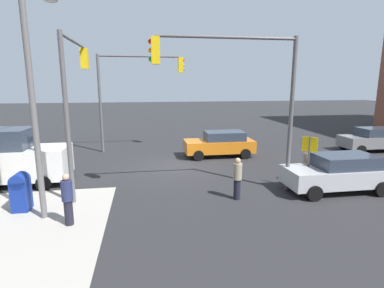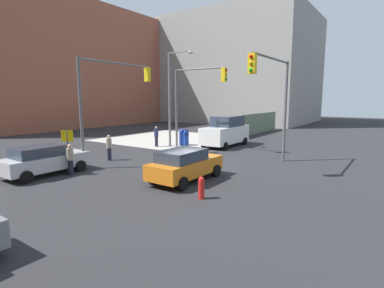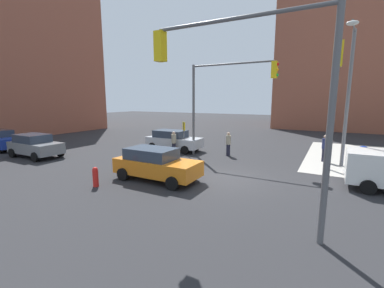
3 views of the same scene
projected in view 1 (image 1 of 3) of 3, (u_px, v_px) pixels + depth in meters
The scene contains 15 objects.
ground_plane at pixel (175, 167), 16.94m from camera, with size 120.00×120.00×0.00m, color #28282B.
traffic_signal_nw_corner at pixel (239, 83), 11.99m from camera, with size 5.99×0.36×6.50m.
traffic_signal_se_corner at pixel (133, 83), 20.01m from camera, with size 5.78×0.36×6.50m.
traffic_signal_ne_corner at pixel (75, 84), 12.71m from camera, with size 0.36×4.77×6.50m.
street_lamp_corner at pixel (35, 81), 9.94m from camera, with size 0.59×2.67×8.00m.
warning_sign_two_way at pixel (309, 154), 12.99m from camera, with size 0.48×0.48×2.40m.
mailbox_blue at pixel (21, 191), 10.99m from camera, with size 0.56×0.64×1.43m.
fire_hydrant at pixel (238, 142), 21.68m from camera, with size 0.26×0.26×0.94m.
coupe_orange at pixel (220, 144), 19.18m from camera, with size 4.38×2.02×1.62m.
sedan_gray at pixel (372, 139), 20.70m from camera, with size 4.07×2.02×1.62m.
coupe_silver at pixel (338, 172), 12.98m from camera, with size 4.46×2.02×1.62m.
van_white_delivery at pixel (4, 158), 13.70m from camera, with size 5.40×2.32×2.62m.
pedestrian_crossing at pixel (68, 199), 9.81m from camera, with size 0.36×0.36×1.78m.
pedestrian_waiting at pixel (237, 178), 12.04m from camera, with size 0.36×0.36×1.73m.
pedestrian_walking_north at pixel (306, 165), 13.98m from camera, with size 0.36×0.36×1.71m.
Camera 1 is at (1.62, 16.29, 4.64)m, focal length 28.00 mm.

